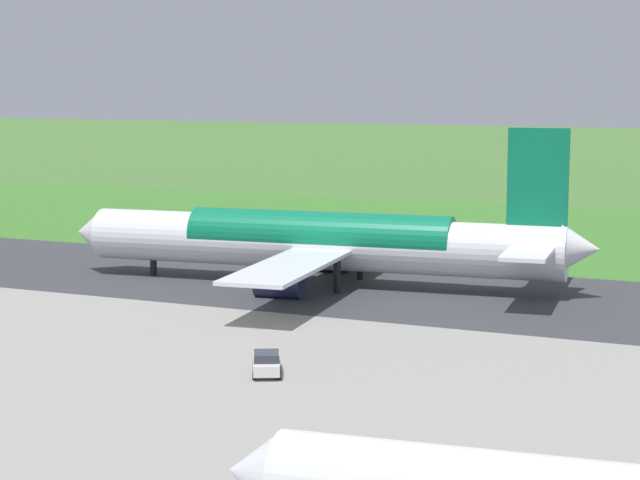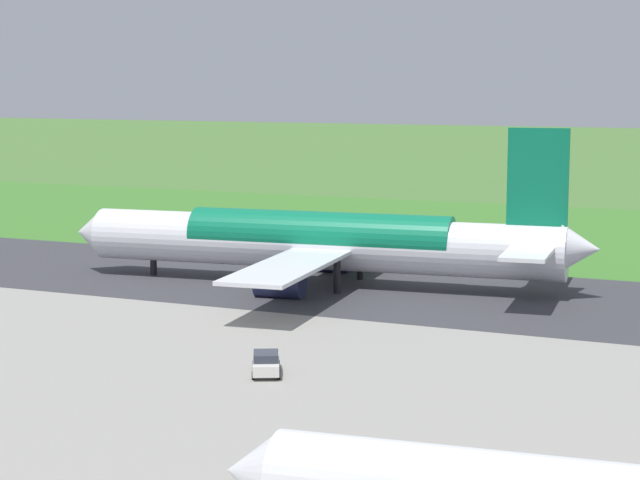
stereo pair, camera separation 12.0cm
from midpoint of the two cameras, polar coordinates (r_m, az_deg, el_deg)
name	(u,v)px [view 1 (the left image)]	position (r m, az deg, el deg)	size (l,w,h in m)	color
ground_plane	(315,284)	(111.58, -0.29, -2.27)	(800.00, 800.00, 0.00)	#477233
runway_asphalt	(315,284)	(111.57, -0.29, -2.26)	(600.00, 28.28, 0.06)	#38383D
grass_verge_foreground	(437,235)	(148.11, 5.96, 0.26)	(600.00, 80.00, 0.04)	#3C782B
airliner_main	(324,242)	(110.54, 0.16, -0.08)	(54.15, 44.38, 15.88)	white
service_car_followme	(266,363)	(77.60, -2.78, -6.25)	(3.49, 4.56, 1.62)	silver
no_stopping_sign	(437,227)	(145.79, 5.94, 0.65)	(0.60, 0.10, 2.22)	slate
traffic_cone_orange	(391,230)	(150.53, 3.59, 0.51)	(0.40, 0.40, 0.55)	orange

